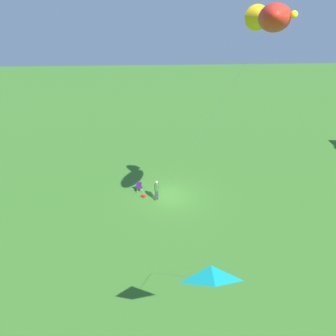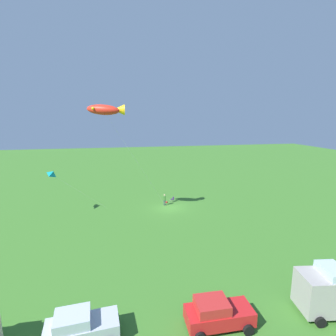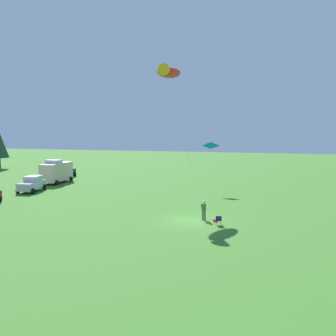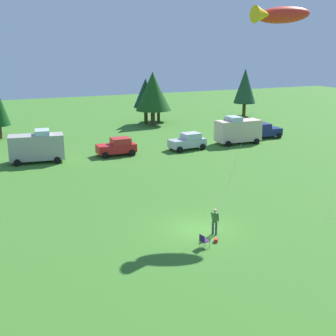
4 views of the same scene
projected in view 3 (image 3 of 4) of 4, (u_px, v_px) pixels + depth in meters
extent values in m
plane|color=#3A7327|center=(190.00, 221.00, 34.21)|extent=(160.00, 160.00, 0.00)
cylinder|color=#364346|center=(203.00, 215.00, 34.37)|extent=(0.14, 0.14, 0.85)
cylinder|color=#364346|center=(205.00, 215.00, 34.49)|extent=(0.14, 0.14, 0.85)
cylinder|color=#37662C|center=(204.00, 207.00, 34.35)|extent=(0.48, 0.48, 0.62)
sphere|color=tan|center=(204.00, 202.00, 34.29)|extent=(0.24, 0.24, 0.24)
cylinder|color=#37662C|center=(202.00, 207.00, 34.29)|extent=(0.20, 0.20, 0.56)
cylinder|color=#37662C|center=(205.00, 206.00, 34.50)|extent=(0.16, 0.16, 0.56)
cube|color=#321A50|center=(218.00, 220.00, 32.69)|extent=(0.56, 0.56, 0.04)
cube|color=#321A50|center=(219.00, 218.00, 32.45)|extent=(0.12, 0.48, 0.40)
cylinder|color=#A5A8AD|center=(216.00, 222.00, 32.93)|extent=(0.03, 0.03, 0.42)
cylinder|color=#A5A8AD|center=(221.00, 222.00, 32.91)|extent=(0.03, 0.03, 0.42)
cylinder|color=#A5A8AD|center=(216.00, 223.00, 32.52)|extent=(0.03, 0.03, 0.42)
cylinder|color=#A5A8AD|center=(221.00, 223.00, 32.49)|extent=(0.03, 0.03, 0.42)
cube|color=red|center=(215.00, 221.00, 33.75)|extent=(0.37, 0.39, 0.22)
cube|color=#B0B8C1|center=(31.00, 185.00, 48.48)|extent=(4.33, 2.13, 0.90)
cube|color=silver|center=(33.00, 179.00, 48.89)|extent=(2.13, 1.81, 0.65)
cylinder|color=black|center=(30.00, 187.00, 50.17)|extent=(0.70, 0.27, 0.68)
cylinder|color=black|center=(45.00, 187.00, 49.87)|extent=(0.70, 0.27, 0.68)
cylinder|color=black|center=(18.00, 191.00, 47.20)|extent=(0.70, 0.27, 0.68)
cylinder|color=black|center=(33.00, 191.00, 46.90)|extent=(0.70, 0.27, 0.68)
cube|color=beige|center=(56.00, 172.00, 55.40)|extent=(5.47, 2.38, 2.50)
cube|color=silver|center=(54.00, 162.00, 54.60)|extent=(1.47, 2.07, 0.50)
cylinder|color=black|center=(57.00, 183.00, 53.37)|extent=(0.69, 0.24, 0.68)
cylinder|color=black|center=(41.00, 182.00, 53.99)|extent=(0.69, 0.24, 0.68)
cylinder|color=black|center=(71.00, 179.00, 57.10)|extent=(0.69, 0.24, 0.68)
cylinder|color=black|center=(57.00, 178.00, 57.72)|extent=(0.69, 0.24, 0.68)
cube|color=navy|center=(64.00, 173.00, 60.72)|extent=(4.30, 2.05, 0.90)
cube|color=navy|center=(62.00, 168.00, 60.15)|extent=(2.09, 1.77, 0.65)
cylinder|color=black|center=(64.00, 177.00, 59.05)|extent=(0.69, 0.26, 0.68)
cylinder|color=black|center=(53.00, 177.00, 59.61)|extent=(0.69, 0.26, 0.68)
cylinder|color=black|center=(75.00, 175.00, 61.92)|extent=(0.69, 0.26, 0.68)
cylinder|color=black|center=(64.00, 174.00, 62.49)|extent=(0.69, 0.26, 0.68)
ellipsoid|color=red|center=(169.00, 72.00, 41.90)|extent=(4.24, 2.72, 1.44)
cone|color=yellow|center=(165.00, 70.00, 40.19)|extent=(1.38, 1.26, 1.26)
sphere|color=yellow|center=(168.00, 73.00, 43.02)|extent=(0.31, 0.31, 0.31)
cylinder|color=silver|center=(184.00, 139.00, 38.14)|extent=(8.27, 4.97, 13.82)
cylinder|color=#4C3823|center=(203.00, 220.00, 34.39)|extent=(0.04, 0.04, 0.01)
pyramid|color=teal|center=(211.00, 144.00, 48.50)|extent=(1.15, 1.62, 0.97)
cylinder|color=silver|center=(216.00, 172.00, 45.61)|extent=(6.53, 2.00, 5.60)
cylinder|color=#4C3823|center=(221.00, 201.00, 42.55)|extent=(0.04, 0.04, 0.01)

